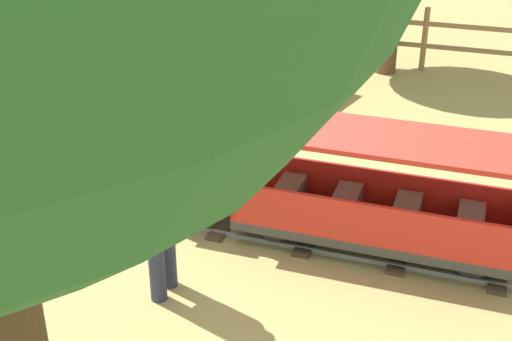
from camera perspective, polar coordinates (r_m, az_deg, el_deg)
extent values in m
plane|color=#A38C51|center=(5.97, -0.79, -4.61)|extent=(60.00, 60.00, 0.00)
cube|color=gray|center=(5.73, 0.34, -5.85)|extent=(0.03, 6.05, 0.04)
cube|color=gray|center=(6.09, 1.69, -3.75)|extent=(0.03, 6.05, 0.04)
cube|color=#4C3828|center=(5.71, 19.54, -7.77)|extent=(0.68, 0.14, 0.03)
cube|color=#4C3828|center=(5.72, 11.97, -6.64)|extent=(0.68, 0.14, 0.03)
cube|color=#4C3828|center=(5.82, 4.59, -5.43)|extent=(0.68, 0.14, 0.03)
cube|color=#4C3828|center=(6.02, -2.39, -4.19)|extent=(0.68, 0.14, 0.03)
cube|color=#4C3828|center=(6.30, -8.82, -3.00)|extent=(0.68, 0.14, 0.03)
cube|color=#4C3828|center=(6.66, -14.61, -1.89)|extent=(0.68, 0.14, 0.03)
cube|color=#4C3828|center=(7.08, -19.76, -0.88)|extent=(0.68, 0.14, 0.03)
cube|color=#1E472D|center=(6.21, -8.87, -1.44)|extent=(0.56, 1.40, 0.10)
cylinder|color=#1E472D|center=(6.15, -10.75, 1.74)|extent=(0.44, 0.85, 0.44)
cylinder|color=#B7932D|center=(6.36, -14.10, 2.24)|extent=(0.37, 0.02, 0.37)
cylinder|color=#1E472D|center=(6.15, -13.47, 5.31)|extent=(0.12, 0.12, 0.32)
sphere|color=#B7932D|center=(6.02, -10.54, 4.01)|extent=(0.16, 0.16, 0.16)
cube|color=#1E472D|center=(5.87, -4.96, 0.64)|extent=(0.56, 0.45, 0.55)
cube|color=black|center=(5.75, -5.08, 3.28)|extent=(0.64, 0.53, 0.04)
sphere|color=#F2EAB2|center=(6.27, -14.59, 4.44)|extent=(0.10, 0.10, 0.10)
cylinder|color=#2D2D2D|center=(6.21, -12.66, -1.91)|extent=(0.05, 0.32, 0.32)
cylinder|color=#2D2D2D|center=(6.54, -10.70, -0.19)|extent=(0.05, 0.32, 0.32)
cylinder|color=#2D2D2D|center=(5.90, -6.81, -3.01)|extent=(0.05, 0.32, 0.32)
cylinder|color=#2D2D2D|center=(6.25, -5.08, -1.13)|extent=(0.05, 0.32, 0.32)
cube|color=#3F3F3F|center=(5.65, 9.78, -4.86)|extent=(0.64, 2.25, 0.08)
cube|color=red|center=(5.29, 9.37, -4.48)|extent=(0.04, 2.25, 0.35)
cube|color=red|center=(5.81, 10.47, -1.58)|extent=(0.04, 2.25, 0.35)
cube|color=red|center=(5.78, -0.87, -1.24)|extent=(0.64, 0.04, 0.35)
cylinder|color=red|center=(5.44, -1.63, -0.77)|extent=(0.04, 0.04, 0.75)
cylinder|color=red|center=(5.93, 0.35, 1.66)|extent=(0.04, 0.04, 0.75)
cube|color=red|center=(5.28, 10.44, 2.67)|extent=(0.74, 2.35, 0.04)
cube|color=brown|center=(5.53, 17.37, -4.59)|extent=(0.48, 0.20, 0.24)
cube|color=brown|center=(5.55, 12.38, -3.84)|extent=(0.48, 0.20, 0.24)
cube|color=brown|center=(5.61, 7.45, -3.07)|extent=(0.48, 0.20, 0.24)
cube|color=brown|center=(5.70, 2.67, -2.30)|extent=(0.48, 0.20, 0.24)
cylinder|color=#262626|center=(5.63, 1.43, -4.84)|extent=(0.04, 0.24, 0.24)
cylinder|color=#262626|center=(5.99, 2.73, -2.77)|extent=(0.04, 0.24, 0.24)
cylinder|color=#262626|center=(5.44, 17.57, -7.45)|extent=(0.04, 0.24, 0.24)
cylinder|color=#262626|center=(5.82, 17.82, -5.12)|extent=(0.04, 0.24, 0.24)
cylinder|color=#282D47|center=(4.93, -8.36, -6.80)|extent=(0.12, 0.12, 0.80)
cylinder|color=#282D47|center=(5.07, -7.44, -5.76)|extent=(0.12, 0.12, 0.80)
cylinder|color=#333338|center=(4.67, -8.40, 0.71)|extent=(0.30, 0.30, 0.55)
sphere|color=#936B4C|center=(4.52, -8.72, 5.11)|extent=(0.22, 0.22, 0.22)
cylinder|color=black|center=(4.47, -8.83, 6.66)|extent=(0.20, 0.20, 0.06)
cube|color=olive|center=(8.63, 3.47, 8.43)|extent=(1.36, 0.67, 0.06)
cube|color=olive|center=(8.49, 4.59, 9.51)|extent=(1.28, 0.32, 0.40)
cube|color=#333333|center=(8.23, 1.52, 6.01)|extent=(0.15, 0.33, 0.42)
cube|color=#333333|center=(9.18, 5.16, 8.10)|extent=(0.15, 0.33, 0.42)
cylinder|color=brown|center=(9.82, 11.07, 12.65)|extent=(0.30, 0.30, 1.64)
cylinder|color=#93754C|center=(10.09, 13.88, 10.57)|extent=(0.08, 0.08, 0.90)
cylinder|color=#93754C|center=(10.30, 5.95, 11.51)|extent=(0.08, 0.08, 0.90)
cylinder|color=#93754C|center=(10.70, -1.56, 12.20)|extent=(0.08, 0.08, 0.90)
cylinder|color=#93754C|center=(11.26, -8.46, 12.66)|extent=(0.08, 0.08, 0.90)
cube|color=#93754C|center=(10.12, 9.98, 12.30)|extent=(0.04, 7.05, 0.06)
cube|color=#93754C|center=(10.20, 9.84, 10.58)|extent=(0.04, 7.05, 0.06)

